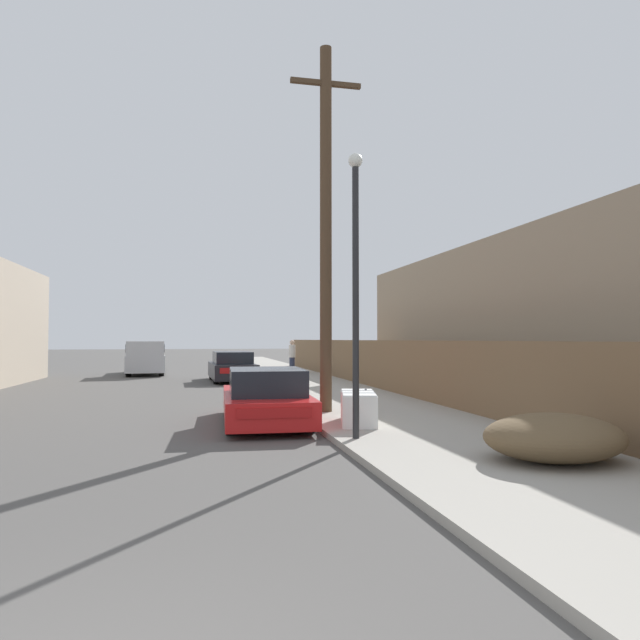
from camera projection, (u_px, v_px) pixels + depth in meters
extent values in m
cube|color=#9E998E|center=(296.00, 379.00, 26.47)|extent=(4.20, 63.00, 0.12)
cube|color=white|center=(358.00, 408.00, 12.04)|extent=(1.06, 1.77, 0.63)
cube|color=white|center=(358.00, 393.00, 12.05)|extent=(1.02, 1.69, 0.03)
cube|color=#333335|center=(366.00, 389.00, 12.56)|extent=(0.08, 0.20, 0.02)
cube|color=gray|center=(357.00, 391.00, 12.31)|extent=(0.71, 0.23, 0.01)
cube|color=gray|center=(359.00, 393.00, 11.80)|extent=(0.71, 0.23, 0.01)
cube|color=red|center=(265.00, 405.00, 12.82)|extent=(2.00, 4.53, 0.55)
cube|color=black|center=(267.00, 381.00, 12.45)|extent=(1.65, 2.20, 0.55)
cube|color=#B21414|center=(274.00, 413.00, 10.62)|extent=(1.41, 0.09, 0.19)
cylinder|color=black|center=(229.00, 403.00, 14.04)|extent=(0.23, 0.66, 0.65)
cylinder|color=black|center=(292.00, 402.00, 14.32)|extent=(0.23, 0.66, 0.65)
cylinder|color=black|center=(231.00, 418.00, 11.32)|extent=(0.23, 0.66, 0.65)
cylinder|color=black|center=(309.00, 416.00, 11.60)|extent=(0.23, 0.66, 0.65)
cube|color=black|center=(232.00, 370.00, 25.73)|extent=(2.02, 4.68, 0.66)
cube|color=black|center=(232.00, 357.00, 25.58)|extent=(1.69, 2.64, 0.52)
cube|color=#B21414|center=(237.00, 371.00, 23.49)|extent=(1.45, 0.08, 0.23)
cylinder|color=black|center=(212.00, 372.00, 26.91)|extent=(0.22, 0.68, 0.68)
cylinder|color=black|center=(246.00, 372.00, 27.32)|extent=(0.22, 0.68, 0.68)
cylinder|color=black|center=(216.00, 376.00, 24.14)|extent=(0.22, 0.68, 0.68)
cylinder|color=black|center=(254.00, 375.00, 24.55)|extent=(0.22, 0.68, 0.68)
cube|color=silver|center=(145.00, 363.00, 30.76)|extent=(2.33, 5.61, 0.85)
cube|color=silver|center=(145.00, 348.00, 29.34)|extent=(1.99, 2.59, 0.74)
cube|color=black|center=(145.00, 348.00, 29.34)|extent=(2.03, 2.55, 0.41)
cylinder|color=black|center=(161.00, 368.00, 29.36)|extent=(0.32, 0.85, 0.83)
cylinder|color=black|center=(129.00, 368.00, 28.90)|extent=(0.32, 0.85, 0.83)
cylinder|color=black|center=(160.00, 365.00, 32.61)|extent=(0.32, 0.85, 0.83)
cylinder|color=black|center=(131.00, 365.00, 32.15)|extent=(0.32, 0.85, 0.83)
cylinder|color=#4C3826|center=(326.00, 228.00, 14.15)|extent=(0.29, 0.29, 9.11)
cube|color=#4C3826|center=(326.00, 83.00, 14.28)|extent=(1.80, 0.12, 0.12)
cylinder|color=#232326|center=(356.00, 302.00, 10.30)|extent=(0.12, 0.12, 4.91)
sphere|color=white|center=(355.00, 160.00, 10.38)|extent=(0.26, 0.26, 0.26)
ellipsoid|color=brown|center=(554.00, 437.00, 8.32)|extent=(2.07, 1.76, 0.69)
cube|color=brown|center=(379.00, 364.00, 20.63)|extent=(0.08, 36.60, 1.74)
cube|color=gray|center=(559.00, 321.00, 18.63)|extent=(6.00, 19.86, 5.00)
cylinder|color=#282D42|center=(292.00, 365.00, 29.55)|extent=(0.28, 0.28, 0.83)
cylinder|color=beige|center=(292.00, 351.00, 29.58)|extent=(0.34, 0.34, 0.66)
sphere|color=#DBB293|center=(292.00, 342.00, 29.59)|extent=(0.25, 0.25, 0.25)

